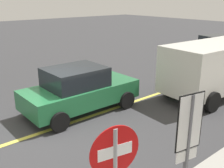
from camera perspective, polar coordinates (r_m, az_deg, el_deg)
name	(u,v)px	position (r m, az deg, el deg)	size (l,w,h in m)	color
ground_plane	(53,129)	(8.72, -12.46, -9.32)	(80.00, 80.00, 0.00)	#38383A
lane_marking_centre	(124,105)	(10.27, 2.48, -4.51)	(28.00, 0.16, 0.01)	#E0D14C
speed_limit_sign	(188,137)	(4.66, 15.92, -10.73)	(0.53, 0.12, 2.52)	#4C4C51
white_van	(218,65)	(11.94, 21.71, 3.81)	(5.31, 2.50, 2.20)	silver
car_green_far_lane	(79,89)	(9.56, -6.98, -1.16)	(4.10, 2.03, 1.64)	#236B3D
car_silver_mid_road	(216,47)	(19.00, 21.17, 7.29)	(4.19, 2.62, 1.54)	#B7BABF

